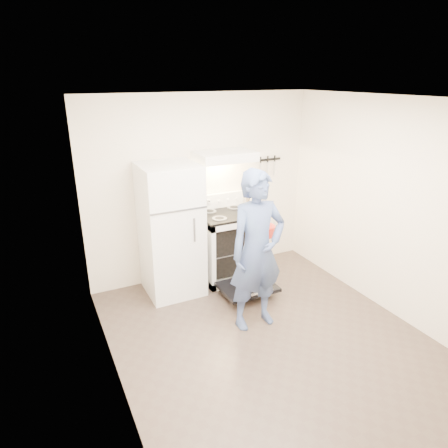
{
  "coord_description": "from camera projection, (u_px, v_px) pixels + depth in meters",
  "views": [
    {
      "loc": [
        -2.05,
        -3.07,
        2.7
      ],
      "look_at": [
        -0.05,
        1.0,
        1.0
      ],
      "focal_mm": 32.0,
      "sensor_mm": 36.0,
      "label": 1
    }
  ],
  "objects": [
    {
      "name": "floor",
      "position": [
        268.0,
        337.0,
        4.37
      ],
      "size": [
        3.6,
        3.6,
        0.0
      ],
      "primitive_type": "plane",
      "color": "#493C32",
      "rests_on": "ground"
    },
    {
      "name": "back_wall",
      "position": [
        201.0,
        188.0,
        5.44
      ],
      "size": [
        3.2,
        0.02,
        2.5
      ],
      "primitive_type": "cube",
      "color": "#F4E7CD",
      "rests_on": "ground"
    },
    {
      "name": "refrigerator",
      "position": [
        171.0,
        230.0,
        5.05
      ],
      "size": [
        0.7,
        0.7,
        1.7
      ],
      "primitive_type": "cube",
      "color": "white",
      "rests_on": "floor"
    },
    {
      "name": "stove_body",
      "position": [
        227.0,
        246.0,
        5.54
      ],
      "size": [
        0.76,
        0.65,
        0.92
      ],
      "primitive_type": "cube",
      "color": "white",
      "rests_on": "floor"
    },
    {
      "name": "cooktop",
      "position": [
        227.0,
        214.0,
        5.38
      ],
      "size": [
        0.76,
        0.65,
        0.03
      ],
      "primitive_type": "cube",
      "color": "black",
      "rests_on": "stove_body"
    },
    {
      "name": "backsplash",
      "position": [
        218.0,
        200.0,
        5.57
      ],
      "size": [
        0.76,
        0.07,
        0.2
      ],
      "primitive_type": "cube",
      "color": "white",
      "rests_on": "cooktop"
    },
    {
      "name": "oven_door",
      "position": [
        247.0,
        287.0,
        5.16
      ],
      "size": [
        0.7,
        0.54,
        0.04
      ],
      "primitive_type": "cube",
      "color": "black",
      "rests_on": "floor"
    },
    {
      "name": "oven_rack",
      "position": [
        227.0,
        248.0,
        5.55
      ],
      "size": [
        0.6,
        0.52,
        0.01
      ],
      "primitive_type": "cube",
      "color": "slate",
      "rests_on": "stove_body"
    },
    {
      "name": "range_hood",
      "position": [
        225.0,
        156.0,
        5.17
      ],
      "size": [
        0.76,
        0.5,
        0.12
      ],
      "primitive_type": "cube",
      "color": "white",
      "rests_on": "back_wall"
    },
    {
      "name": "knife_strip",
      "position": [
        268.0,
        160.0,
        5.76
      ],
      "size": [
        0.4,
        0.02,
        0.03
      ],
      "primitive_type": "cube",
      "color": "black",
      "rests_on": "back_wall"
    },
    {
      "name": "pizza_stone",
      "position": [
        225.0,
        247.0,
        5.55
      ],
      "size": [
        0.32,
        0.32,
        0.02
      ],
      "primitive_type": "cylinder",
      "color": "#957057",
      "rests_on": "oven_rack"
    },
    {
      "name": "tea_kettle",
      "position": [
        201.0,
        201.0,
        5.39
      ],
      "size": [
        0.23,
        0.19,
        0.28
      ],
      "primitive_type": null,
      "color": "silver",
      "rests_on": "cooktop"
    },
    {
      "name": "utensil_jar",
      "position": [
        248.0,
        210.0,
        5.2
      ],
      "size": [
        0.1,
        0.1,
        0.13
      ],
      "primitive_type": "cylinder",
      "rotation": [
        0.0,
        0.0,
        0.08
      ],
      "color": "silver",
      "rests_on": "cooktop"
    },
    {
      "name": "person",
      "position": [
        257.0,
        251.0,
        4.32
      ],
      "size": [
        0.67,
        0.44,
        1.81
      ],
      "primitive_type": "imported",
      "rotation": [
        0.0,
        0.0,
        0.01
      ],
      "color": "navy",
      "rests_on": "floor"
    },
    {
      "name": "dutch_oven",
      "position": [
        264.0,
        231.0,
        4.63
      ],
      "size": [
        0.31,
        0.24,
        0.21
      ],
      "primitive_type": null,
      "color": "red",
      "rests_on": "person"
    }
  ]
}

